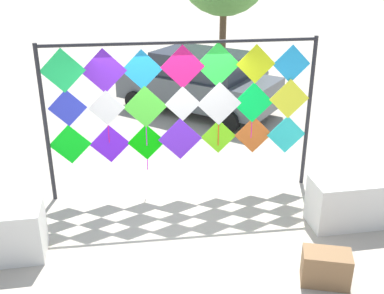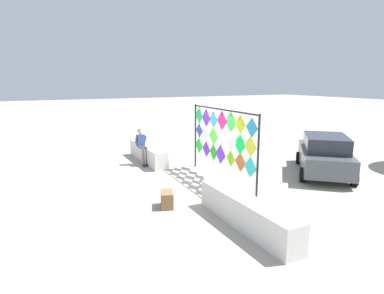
# 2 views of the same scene
# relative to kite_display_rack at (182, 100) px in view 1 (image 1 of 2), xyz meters

# --- Properties ---
(ground) EXTENTS (120.00, 120.00, 0.00)m
(ground) POSITION_rel_kite_display_rack_xyz_m (-0.21, -1.14, -1.73)
(ground) COLOR #ADA393
(kite_display_rack) EXTENTS (4.62, 0.22, 2.76)m
(kite_display_rack) POSITION_rel_kite_display_rack_xyz_m (0.00, 0.00, 0.00)
(kite_display_rack) COLOR #232328
(kite_display_rack) RESTS_ON ground
(parked_car) EXTENTS (4.27, 4.08, 1.61)m
(parked_car) POSITION_rel_kite_display_rack_xyz_m (1.08, 4.24, -0.92)
(parked_car) COLOR #4C5156
(parked_car) RESTS_ON ground
(cardboard_box_large) EXTENTS (0.71, 0.56, 0.47)m
(cardboard_box_large) POSITION_rel_kite_display_rack_xyz_m (1.49, -2.83, -1.49)
(cardboard_box_large) COLOR olive
(cardboard_box_large) RESTS_ON ground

